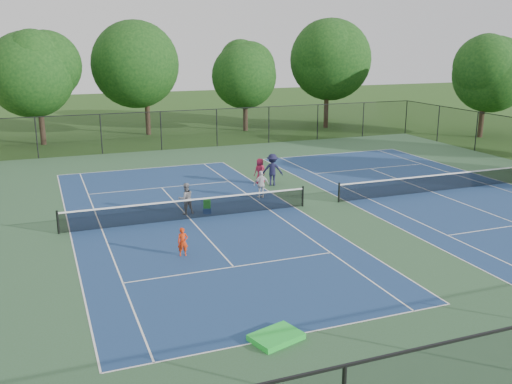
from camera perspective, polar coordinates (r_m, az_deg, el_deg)
name	(u,v)px	position (r m, az deg, el deg)	size (l,w,h in m)	color
ground	(321,204)	(29.84, 6.49, -1.24)	(140.00, 140.00, 0.00)	#234716
court_pad	(321,204)	(29.83, 6.49, -1.23)	(36.00, 36.00, 0.01)	#325731
tennis_court_left	(190,217)	(27.38, -6.62, -2.51)	(12.00, 23.83, 1.07)	navy
tennis_court_right	(432,190)	(33.55, 17.16, 0.17)	(12.00, 23.83, 1.07)	navy
perimeter_fence	(322,174)	(29.43, 6.59, 1.76)	(36.08, 36.08, 3.02)	black
tree_back_a	(37,69)	(49.38, -21.09, 11.38)	(6.80, 6.80, 9.15)	#2D2116
tree_back_b	(145,60)	(52.22, -11.04, 12.83)	(7.60, 7.60, 10.03)	#2D2116
tree_back_c	(245,72)	(53.67, -1.09, 11.95)	(6.00, 6.00, 8.40)	#2D2116
tree_back_d	(328,56)	(55.98, 7.20, 13.34)	(7.80, 7.80, 10.37)	#2D2116
tree_side_e	(486,70)	(53.67, 22.05, 11.25)	(6.60, 6.60, 8.87)	#2D2116
child_player	(183,242)	(22.69, -7.33, -4.98)	(0.42, 0.28, 1.15)	red
instructor	(186,199)	(28.01, -7.03, -0.66)	(0.76, 0.59, 1.56)	gray
bystander_a	(261,184)	(30.69, 0.53, 0.77)	(0.88, 0.37, 1.50)	silver
bystander_b	(272,170)	(33.34, 1.66, 2.24)	(1.21, 0.70, 1.88)	#191939
bystander_c	(260,171)	(33.77, 0.40, 2.11)	(0.75, 0.49, 1.53)	maroon
ball_crate	(207,211)	(28.21, -4.90, -1.86)	(0.39, 0.28, 0.27)	navy
ball_hopper	(207,204)	(28.11, -4.92, -1.18)	(0.34, 0.27, 0.42)	green
green_tarp	(276,337)	(16.72, 2.03, -14.28)	(1.40, 0.99, 0.18)	green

